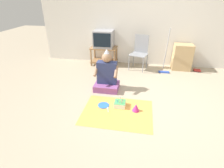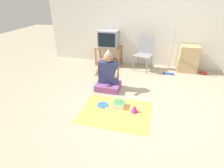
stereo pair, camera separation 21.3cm
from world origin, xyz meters
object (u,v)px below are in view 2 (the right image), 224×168
object	(u,v)px
paper_plate	(103,105)
dust_mop	(170,61)
cardboard_box_stack	(188,59)
party_hat_blue	(134,108)
book_pile	(203,73)
tv	(109,39)
person_seated	(108,76)
folding_chair	(145,51)
birthday_cake	(119,104)

from	to	relation	value
paper_plate	dust_mop	bearing A→B (deg)	56.20
cardboard_box_stack	dust_mop	xyz separation A→B (m)	(-0.47, -0.28, -0.01)
party_hat_blue	dust_mop	bearing A→B (deg)	71.57
cardboard_box_stack	book_pile	distance (m)	0.54
tv	person_seated	distance (m)	1.59
person_seated	paper_plate	size ratio (longest dim) A/B	4.27
folding_chair	person_seated	xyz separation A→B (m)	(-0.65, -1.33, -0.21)
tv	birthday_cake	bearing A→B (deg)	-70.01
cardboard_box_stack	party_hat_blue	bearing A→B (deg)	-116.71
dust_mop	birthday_cake	world-z (taller)	dust_mop
book_pile	person_seated	xyz separation A→B (m)	(-2.23, -1.38, 0.28)
book_pile	paper_plate	bearing A→B (deg)	-136.45
tv	birthday_cake	distance (m)	2.35
tv	paper_plate	world-z (taller)	tv
dust_mop	person_seated	world-z (taller)	dust_mop
person_seated	party_hat_blue	bearing A→B (deg)	-46.92
cardboard_box_stack	tv	bearing A→B (deg)	-179.60
tv	book_pile	distance (m)	2.72
folding_chair	party_hat_blue	world-z (taller)	folding_chair
dust_mop	party_hat_blue	size ratio (longest dim) A/B	8.20
folding_chair	dust_mop	xyz separation A→B (m)	(0.68, -0.11, -0.19)
person_seated	paper_plate	distance (m)	0.74
party_hat_blue	paper_plate	xyz separation A→B (m)	(-0.61, 0.06, -0.07)
cardboard_box_stack	dust_mop	bearing A→B (deg)	-149.60
book_pile	paper_plate	xyz separation A→B (m)	(-2.16, -2.05, -0.01)
folding_chair	book_pile	bearing A→B (deg)	1.84
dust_mop	birthday_cake	distance (m)	2.10
tv	party_hat_blue	distance (m)	2.54
paper_plate	party_hat_blue	bearing A→B (deg)	-5.52
folding_chair	cardboard_box_stack	distance (m)	1.18
party_hat_blue	paper_plate	size ratio (longest dim) A/B	0.67
person_seated	party_hat_blue	distance (m)	1.03
tv	party_hat_blue	world-z (taller)	tv
cardboard_box_stack	birthday_cake	distance (m)	2.57
party_hat_blue	birthday_cake	bearing A→B (deg)	162.06
tv	dust_mop	size ratio (longest dim) A/B	0.46
folding_chair	person_seated	bearing A→B (deg)	-116.00
dust_mop	birthday_cake	size ratio (longest dim) A/B	5.62
book_pile	person_seated	size ratio (longest dim) A/B	0.19
book_pile	cardboard_box_stack	bearing A→B (deg)	165.58
cardboard_box_stack	person_seated	world-z (taller)	person_seated
folding_chair	paper_plate	bearing A→B (deg)	-106.14
folding_chair	party_hat_blue	bearing A→B (deg)	-89.02
tv	folding_chair	bearing A→B (deg)	-7.98
folding_chair	birthday_cake	distance (m)	2.03
cardboard_box_stack	birthday_cake	world-z (taller)	cardboard_box_stack
book_pile	party_hat_blue	bearing A→B (deg)	-126.18
tv	person_seated	world-z (taller)	tv
dust_mop	person_seated	xyz separation A→B (m)	(-1.33, -1.21, -0.02)
tv	birthday_cake	world-z (taller)	tv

